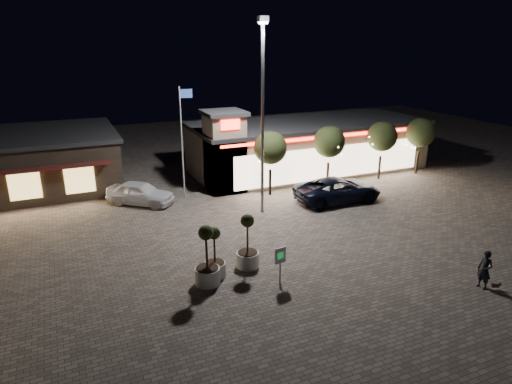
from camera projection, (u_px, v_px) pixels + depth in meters
name	position (u px, v px, depth m)	size (l,w,h in m)	color
ground	(291.00, 269.00, 23.12)	(90.00, 90.00, 0.00)	#6E6259
retail_building	(304.00, 146.00, 39.74)	(20.40, 8.40, 6.10)	gray
restaurant_building	(4.00, 163.00, 34.44)	(16.40, 11.00, 4.30)	#382D23
floodlight_pole	(263.00, 107.00, 28.56)	(0.60, 0.40, 12.38)	gray
flagpole	(183.00, 133.00, 32.15)	(0.95, 0.10, 8.00)	white
string_tree_a	(270.00, 148.00, 33.03)	(2.42, 2.42, 4.79)	#332319
string_tree_b	(329.00, 142.00, 34.93)	(2.42, 2.42, 4.79)	#332319
string_tree_c	(382.00, 137.00, 36.83)	(2.42, 2.42, 4.79)	#332319
string_tree_d	(421.00, 133.00, 38.35)	(2.42, 2.42, 4.79)	#332319
pickup_truck	(338.00, 190.00, 32.47)	(2.89, 6.28, 1.74)	black
white_sedan	(140.00, 193.00, 31.97)	(1.92, 4.77, 1.63)	white
pedestrian	(485.00, 270.00, 21.13)	(0.69, 0.45, 1.88)	black
dog	(497.00, 285.00, 21.22)	(0.47, 0.29, 0.25)	#59514C
planter_left	(215.00, 261.00, 22.25)	(1.06, 1.06, 2.61)	silver
planter_mid	(207.00, 266.00, 21.51)	(1.22, 1.22, 3.01)	silver
planter_right	(248.00, 251.00, 23.16)	(1.17, 1.17, 2.88)	silver
valet_sign	(280.00, 258.00, 21.45)	(0.61, 0.14, 1.86)	gray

